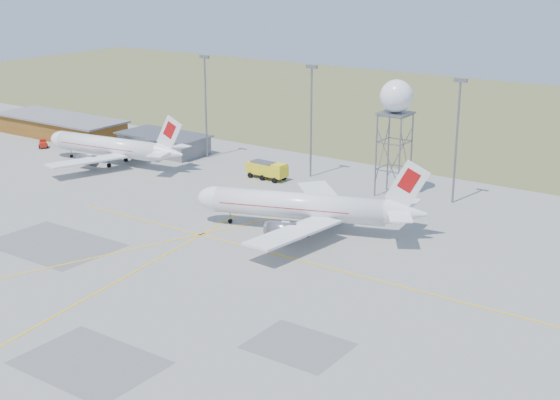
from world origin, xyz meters
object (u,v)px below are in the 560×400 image
Objects in this scene: radar_tower at (395,131)px; airliner_far at (111,147)px; airliner_main at (303,207)px; fire_truck at (268,171)px; baggage_tug at (43,145)px.

airliner_far is at bearing -166.86° from radar_tower.
fire_truck is at bearing -63.03° from airliner_main.
fire_truck is 53.99m from baggage_tug.
radar_tower reaches higher than baggage_tug.
airliner_far is (-52.15, 10.87, -0.27)m from airliner_main.
baggage_tug is at bearing -171.13° from radar_tower.
baggage_tug is (-76.65, -11.96, -10.36)m from radar_tower.
fire_truck is at bearing 43.89° from baggage_tug.
radar_tower is at bearing -174.33° from airliner_far.
airliner_far reaches higher than fire_truck.
airliner_main reaches higher than fire_truck.
baggage_tug is (-74.11, 11.68, -2.93)m from airliner_main.
airliner_main is 1.05× the size of airliner_far.
fire_truck is (-23.24, -4.05, -9.51)m from radar_tower.
airliner_main reaches higher than baggage_tug.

